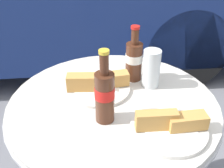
{
  "coord_description": "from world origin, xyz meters",
  "views": [
    {
      "loc": [
        -0.08,
        -0.79,
        1.31
      ],
      "look_at": [
        0.0,
        0.04,
        0.78
      ],
      "focal_mm": 45.0,
      "sensor_mm": 36.0,
      "label": 1
    }
  ],
  "objects": [
    {
      "name": "bistro_table",
      "position": [
        0.0,
        0.0,
        0.55
      ],
      "size": [
        0.75,
        0.75,
        0.73
      ],
      "color": "#B7B7BC",
      "rests_on": "ground_plane"
    },
    {
      "name": "cola_bottle_right",
      "position": [
        0.1,
        0.15,
        0.82
      ],
      "size": [
        0.07,
        0.07,
        0.22
      ],
      "color": "#4C2819",
      "rests_on": "bistro_table"
    },
    {
      "name": "lunch_plate_near",
      "position": [
        0.15,
        -0.17,
        0.75
      ],
      "size": [
        0.23,
        0.23,
        0.07
      ],
      "color": "silver",
      "rests_on": "bistro_table"
    },
    {
      "name": "cola_bottle_left",
      "position": [
        -0.04,
        -0.09,
        0.83
      ],
      "size": [
        0.06,
        0.06,
        0.24
      ],
      "color": "#4C2819",
      "rests_on": "bistro_table"
    },
    {
      "name": "drinking_glass",
      "position": [
        0.15,
        0.09,
        0.8
      ],
      "size": [
        0.07,
        0.07,
        0.15
      ],
      "color": "black",
      "rests_on": "bistro_table"
    },
    {
      "name": "lunch_plate_far",
      "position": [
        -0.05,
        0.08,
        0.76
      ],
      "size": [
        0.23,
        0.23,
        0.07
      ],
      "color": "silver",
      "rests_on": "bistro_table"
    }
  ]
}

